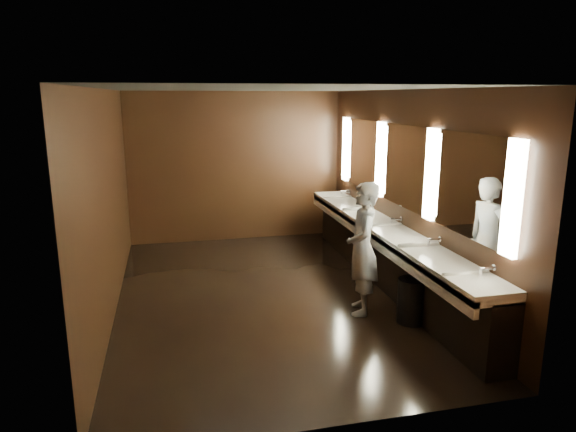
% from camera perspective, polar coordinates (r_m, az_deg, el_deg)
% --- Properties ---
extents(floor, '(6.00, 6.00, 0.00)m').
position_cam_1_polar(floor, '(7.25, -2.42, -8.77)').
color(floor, black).
rests_on(floor, ground).
extents(ceiling, '(4.00, 6.00, 0.02)m').
position_cam_1_polar(ceiling, '(6.73, -2.65, 13.93)').
color(ceiling, '#2D2D2B').
rests_on(ceiling, wall_back).
extents(wall_back, '(4.00, 0.02, 2.80)m').
position_cam_1_polar(wall_back, '(9.78, -5.80, 5.44)').
color(wall_back, black).
rests_on(wall_back, floor).
extents(wall_front, '(4.00, 0.02, 2.80)m').
position_cam_1_polar(wall_front, '(4.04, 5.41, -5.89)').
color(wall_front, black).
rests_on(wall_front, floor).
extents(wall_left, '(0.02, 6.00, 2.80)m').
position_cam_1_polar(wall_left, '(6.79, -19.37, 1.28)').
color(wall_left, black).
rests_on(wall_left, floor).
extents(wall_right, '(0.02, 6.00, 2.80)m').
position_cam_1_polar(wall_right, '(7.48, 12.73, 2.76)').
color(wall_right, black).
rests_on(wall_right, floor).
extents(sink_counter, '(0.55, 5.40, 1.01)m').
position_cam_1_polar(sink_counter, '(7.60, 10.98, -4.00)').
color(sink_counter, black).
rests_on(sink_counter, floor).
extents(mirror_band, '(0.06, 5.03, 1.15)m').
position_cam_1_polar(mirror_band, '(7.41, 12.73, 5.42)').
color(mirror_band, '#FFF9CF').
rests_on(mirror_band, wall_right).
extents(person, '(0.56, 0.71, 1.69)m').
position_cam_1_polar(person, '(6.52, 8.28, -3.61)').
color(person, '#92B1DA').
rests_on(person, floor).
extents(trash_bin, '(0.43, 0.43, 0.55)m').
position_cam_1_polar(trash_bin, '(6.53, 13.60, -9.12)').
color(trash_bin, black).
rests_on(trash_bin, floor).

